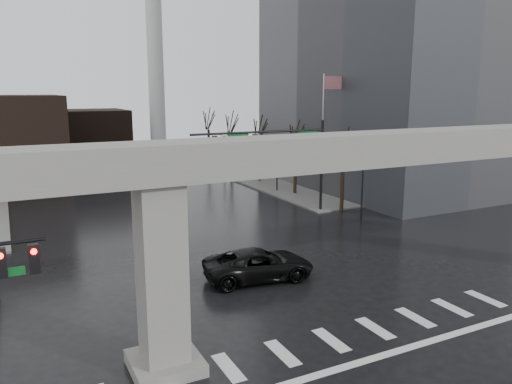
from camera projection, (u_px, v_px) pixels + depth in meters
ground at (318, 330)px, 22.24m from camera, size 160.00×160.00×0.00m
sidewalk_ne at (331, 172)px, 65.19m from camera, size 28.00×36.00×0.15m
elevated_guideway at (347, 176)px, 21.42m from camera, size 48.00×2.60×8.70m
building_far_mid at (87, 140)px, 66.05m from camera, size 10.00×10.00×8.00m
smokestack at (156, 67)px, 62.46m from camera, size 3.60×3.60×30.00m
signal_mast_arm at (284, 148)px, 41.49m from camera, size 12.12×0.43×8.00m
signal_left_pole at (2, 289)px, 16.45m from camera, size 2.30×0.30×6.00m
flagpole_assembly at (325, 123)px, 46.73m from camera, size 2.06×0.12×12.00m
lamp_right_0 at (363, 180)px, 39.75m from camera, size 1.22×0.32×5.11m
lamp_right_1 at (277, 159)px, 51.99m from camera, size 1.22×0.32×5.11m
lamp_right_2 at (224, 146)px, 64.24m from camera, size 1.22×0.32×5.11m
tree_right_0 at (343, 180)px, 43.85m from camera, size 1.09×1.58×7.50m
tree_right_1 at (295, 167)px, 50.84m from camera, size 1.09×1.61×7.67m
tree_right_2 at (260, 157)px, 57.82m from camera, size 1.10×1.63×7.85m
tree_right_3 at (232, 149)px, 64.81m from camera, size 1.11×1.66×8.02m
tree_right_4 at (209, 143)px, 71.80m from camera, size 1.12×1.69×8.19m
pickup_truck at (259, 265)px, 28.09m from camera, size 6.57×3.71×1.73m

